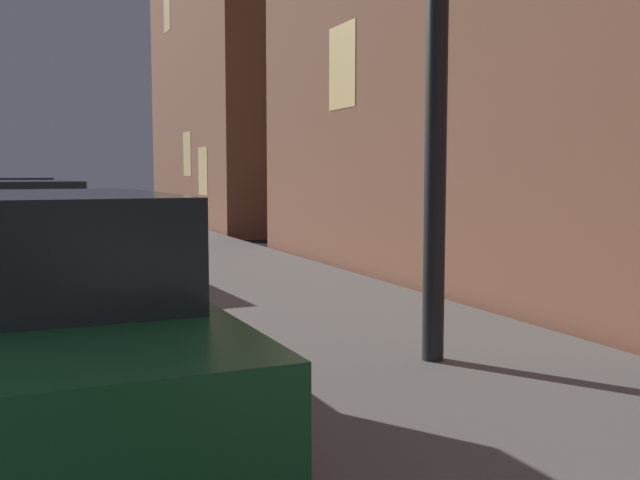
% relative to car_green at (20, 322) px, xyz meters
% --- Properties ---
extents(car_green, '(2.04, 4.40, 1.43)m').
position_rel_car_green_xyz_m(car_green, '(0.00, 0.00, 0.00)').
color(car_green, '#19592D').
rests_on(car_green, ground).
extents(car_silver, '(2.21, 4.68, 1.43)m').
position_rel_car_green_xyz_m(car_silver, '(0.00, 6.37, 0.01)').
color(car_silver, '#B7B7BF').
rests_on(car_silver, ground).
extents(car_black, '(2.07, 4.31, 1.43)m').
position_rel_car_green_xyz_m(car_black, '(-0.00, 12.67, -0.00)').
color(car_black, black).
rests_on(car_black, ground).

